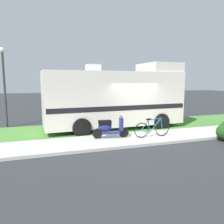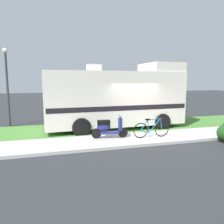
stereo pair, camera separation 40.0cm
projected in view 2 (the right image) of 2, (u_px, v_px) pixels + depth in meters
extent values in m
plane|color=#2D3033|center=(137.00, 133.00, 11.07)|extent=(80.00, 80.00, 0.00)
cube|color=beige|center=(147.00, 138.00, 9.92)|extent=(24.00, 2.00, 0.12)
cube|color=#4C8438|center=(127.00, 127.00, 12.49)|extent=(24.00, 3.40, 0.08)
cube|color=silver|center=(114.00, 98.00, 11.99)|extent=(7.50, 2.74, 2.81)
cube|color=silver|center=(160.00, 68.00, 12.61)|extent=(1.87, 2.44, 0.50)
cube|color=black|center=(114.00, 106.00, 12.05)|extent=(7.35, 2.75, 0.24)
cube|color=black|center=(173.00, 88.00, 13.04)|extent=(0.15, 2.13, 0.90)
cube|color=silver|center=(94.00, 68.00, 11.43)|extent=(0.72, 0.62, 0.36)
cylinder|color=black|center=(142.00, 115.00, 14.00)|extent=(0.91, 0.31, 0.90)
cylinder|color=black|center=(162.00, 122.00, 11.74)|extent=(0.91, 0.31, 0.90)
cylinder|color=black|center=(74.00, 119.00, 12.69)|extent=(0.91, 0.31, 0.90)
cylinder|color=black|center=(81.00, 127.00, 10.42)|extent=(0.91, 0.31, 0.90)
cylinder|color=black|center=(123.00, 133.00, 9.81)|extent=(0.45, 0.16, 0.44)
cylinder|color=black|center=(96.00, 133.00, 9.65)|extent=(0.45, 0.16, 0.44)
cube|color=navy|center=(110.00, 133.00, 9.73)|extent=(0.86, 0.40, 0.10)
cube|color=black|center=(104.00, 123.00, 9.63)|extent=(0.59, 0.34, 0.20)
ellipsoid|color=navy|center=(104.00, 127.00, 9.65)|extent=(0.64, 0.38, 0.36)
cube|color=navy|center=(120.00, 124.00, 9.74)|extent=(0.18, 0.34, 0.56)
cylinder|color=black|center=(120.00, 117.00, 9.69)|extent=(0.11, 0.50, 0.04)
sphere|color=white|center=(120.00, 120.00, 9.71)|extent=(0.12, 0.12, 0.12)
torus|color=black|center=(162.00, 129.00, 9.94)|extent=(0.68, 0.06, 0.68)
torus|color=black|center=(141.00, 130.00, 9.68)|extent=(0.68, 0.06, 0.68)
cylinder|color=#1E6699|center=(155.00, 126.00, 9.82)|extent=(0.58, 0.05, 0.68)
cylinder|color=#1E6699|center=(148.00, 127.00, 9.75)|extent=(0.10, 0.04, 0.61)
cylinder|color=#1E6699|center=(154.00, 119.00, 9.77)|extent=(0.62, 0.05, 0.09)
cylinder|color=#1E6699|center=(145.00, 132.00, 9.74)|extent=(0.41, 0.05, 0.19)
cylinder|color=#1E6699|center=(144.00, 125.00, 9.69)|extent=(0.36, 0.04, 0.47)
cylinder|color=#1E6699|center=(161.00, 124.00, 9.89)|extent=(0.12, 0.04, 0.51)
cube|color=black|center=(148.00, 119.00, 9.69)|extent=(0.20, 0.10, 0.06)
cylinder|color=black|center=(161.00, 118.00, 9.84)|extent=(0.04, 0.52, 0.03)
cube|color=silver|center=(134.00, 102.00, 16.98)|extent=(2.50, 2.20, 1.49)
cube|color=black|center=(134.00, 96.00, 16.92)|extent=(2.38, 2.22, 0.44)
cube|color=silver|center=(102.00, 108.00, 16.15)|extent=(3.03, 2.24, 0.72)
cylinder|color=black|center=(131.00, 108.00, 18.06)|extent=(0.77, 0.29, 0.76)
cylinder|color=black|center=(142.00, 111.00, 16.21)|extent=(0.77, 0.29, 0.76)
cylinder|color=black|center=(94.00, 110.00, 17.00)|extent=(0.77, 0.29, 0.76)
cylinder|color=black|center=(101.00, 114.00, 15.15)|extent=(0.77, 0.29, 0.76)
cylinder|color=#333338|center=(8.00, 90.00, 12.43)|extent=(0.12, 0.12, 4.17)
sphere|color=silver|center=(5.00, 50.00, 12.12)|extent=(0.28, 0.28, 0.28)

